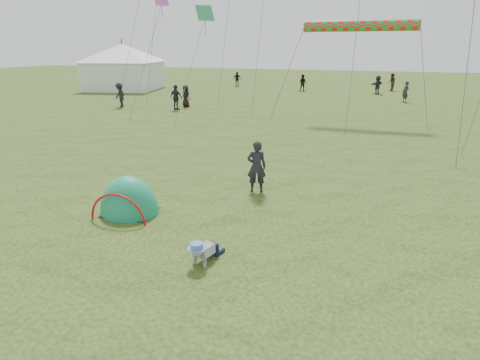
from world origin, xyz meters
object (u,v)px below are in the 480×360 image
(crawling_toddler, at_px, (203,250))
(event_marquee, at_px, (124,65))
(popup_tent, at_px, (130,213))
(standing_adult, at_px, (257,167))

(crawling_toddler, relative_size, event_marquee, 0.10)
(crawling_toddler, distance_m, popup_tent, 3.39)
(standing_adult, relative_size, event_marquee, 0.23)
(standing_adult, bearing_deg, event_marquee, -65.20)
(standing_adult, height_order, event_marquee, event_marquee)
(standing_adult, xyz_separation_m, event_marquee, (-21.35, 24.64, 1.64))
(crawling_toddler, relative_size, standing_adult, 0.45)
(event_marquee, bearing_deg, crawling_toddler, -65.02)
(popup_tent, height_order, standing_adult, standing_adult)
(crawling_toddler, xyz_separation_m, standing_adult, (-0.04, 4.30, 0.54))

